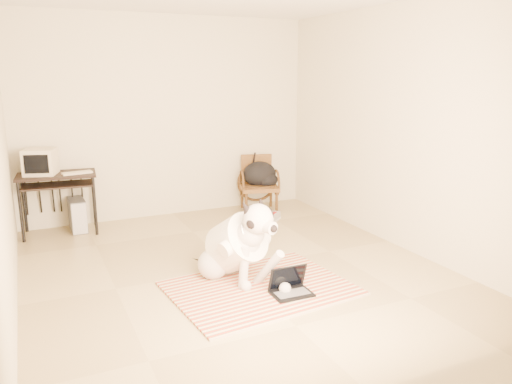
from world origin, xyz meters
TOP-DOWN VIEW (x-y plane):
  - floor at (0.00, 0.00)m, footprint 4.50×4.50m
  - wall_back at (0.00, 2.25)m, footprint 4.50×0.00m
  - wall_front at (0.00, -2.25)m, footprint 4.50×0.00m
  - wall_right at (2.00, 0.00)m, footprint 0.00×4.50m
  - rug at (0.04, -0.57)m, footprint 1.71×1.37m
  - dog at (-0.07, -0.30)m, footprint 0.67×1.13m
  - laptop at (0.23, -0.80)m, footprint 0.36×0.27m
  - computer_desk at (-1.50, 1.95)m, footprint 0.95×0.59m
  - crt_monitor at (-1.66, 1.99)m, footprint 0.43×0.42m
  - desk_keyboard at (-1.27, 1.86)m, footprint 0.36×0.18m
  - pc_tower at (-1.29, 2.00)m, footprint 0.19×0.44m
  - rattan_chair at (1.19, 1.89)m, footprint 0.64×0.63m
  - backpack at (1.20, 1.85)m, footprint 0.48×0.43m
  - sneaker_left at (0.86, 1.09)m, footprint 0.21×0.32m
  - sneaker_right at (1.14, 1.32)m, footprint 0.30×0.29m

SIDE VIEW (x-z plane):
  - floor at x=0.00m, z-range 0.00..0.00m
  - rug at x=0.04m, z-range 0.00..0.02m
  - sneaker_left at x=0.86m, z-range -0.01..0.10m
  - sneaker_right at x=1.14m, z-range -0.01..0.10m
  - laptop at x=0.23m, z-range -0.04..0.20m
  - pc_tower at x=-1.29m, z-range 0.00..0.41m
  - dog at x=-0.07m, z-range -0.09..0.80m
  - rattan_chair at x=1.19m, z-range 0.00..0.79m
  - backpack at x=1.20m, z-range 0.35..0.71m
  - computer_desk at x=-1.50m, z-range 0.27..1.03m
  - desk_keyboard at x=-1.27m, z-range 0.76..0.78m
  - crt_monitor at x=-1.66m, z-range 0.76..1.07m
  - wall_back at x=0.00m, z-range -0.90..3.60m
  - wall_front at x=0.00m, z-range -0.90..3.60m
  - wall_right at x=2.00m, z-range -0.90..3.60m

